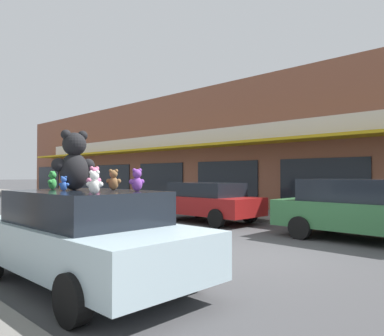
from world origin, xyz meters
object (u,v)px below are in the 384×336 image
teddy_bear_red (96,183)px  parked_car_far_center (207,201)px  teddy_bear_giant (74,161)px  parked_car_far_left (371,208)px  teddy_bear_purple (137,180)px  teddy_bear_green (52,181)px  teddy_bear_brown (113,180)px  plush_art_car (85,235)px  teddy_bear_pink (94,179)px  teddy_bear_white (94,183)px  teddy_bear_blue (64,184)px

teddy_bear_red → parked_car_far_center: 7.28m
teddy_bear_giant → parked_car_far_left: (7.06, -2.23, -1.08)m
teddy_bear_purple → teddy_bear_green: size_ratio=1.11×
teddy_bear_brown → parked_car_far_center: bearing=-105.3°
plush_art_car → teddy_bear_green: (-0.11, 0.91, 0.85)m
teddy_bear_giant → teddy_bear_pink: size_ratio=2.55×
teddy_bear_white → parked_car_far_center: size_ratio=0.08×
teddy_bear_purple → teddy_bear_brown: (0.03, 0.68, -0.00)m
teddy_bear_purple → teddy_bear_green: (-0.61, 1.58, -0.02)m
teddy_bear_pink → teddy_bear_brown: bearing=165.5°
teddy_bear_giant → teddy_bear_pink: 0.49m
teddy_bear_white → teddy_bear_green: bearing=-50.1°
teddy_bear_purple → teddy_bear_red: size_ratio=1.62×
teddy_bear_white → teddy_bear_red: size_ratio=1.43×
teddy_bear_giant → parked_car_far_center: teddy_bear_giant is taller
parked_car_far_center → teddy_bear_giant: bearing=-153.7°
parked_car_far_left → teddy_bear_white: bearing=173.6°
plush_art_car → teddy_bear_blue: size_ratio=18.66×
parked_car_far_left → teddy_bear_brown: bearing=164.3°
teddy_bear_white → parked_car_far_center: teddy_bear_white is taller
plush_art_car → teddy_bear_red: size_ratio=20.07×
teddy_bear_blue → parked_car_far_left: teddy_bear_blue is taller
teddy_bear_red → parked_car_far_left: 6.99m
teddy_bear_purple → teddy_bear_pink: (-0.31, 0.71, 0.02)m
teddy_bear_purple → parked_car_far_center: (6.58, 4.56, -0.87)m
teddy_bear_red → teddy_bear_white: bearing=86.5°
teddy_bear_blue → teddy_bear_red: (0.81, 0.40, -0.01)m
teddy_bear_blue → teddy_bear_green: size_ratio=0.73×
teddy_bear_white → parked_car_far_center: (7.51, 4.87, -0.85)m
teddy_bear_giant → teddy_bear_white: bearing=81.8°
teddy_bear_brown → teddy_bear_red: bearing=-51.6°
teddy_bear_blue → teddy_bear_red: size_ratio=1.08×
teddy_bear_giant → teddy_bear_brown: teddy_bear_giant is taller
teddy_bear_giant → teddy_bear_pink: bearing=124.1°
parked_car_far_left → parked_car_far_center: parked_car_far_left is taller
teddy_bear_green → parked_car_far_center: bearing=162.2°
teddy_bear_green → teddy_bear_brown: teddy_bear_brown is taller
teddy_bear_giant → teddy_bear_white: size_ratio=3.19×
plush_art_car → teddy_bear_red: 1.20m
teddy_bear_green → teddy_bear_blue: bearing=40.0°
teddy_bear_purple → teddy_bear_brown: bearing=-81.4°
teddy_bear_red → teddy_bear_giant: bearing=54.4°
teddy_bear_blue → teddy_bear_purple: size_ratio=0.66×
teddy_bear_blue → teddy_bear_red: bearing=-101.2°
teddy_bear_white → teddy_bear_green: teddy_bear_green is taller
teddy_bear_red → teddy_bear_pink: bearing=85.3°
parked_car_far_center → teddy_bear_purple: bearing=-145.3°
teddy_bear_giant → teddy_bear_pink: teddy_bear_giant is taller
teddy_bear_purple → parked_car_far_left: 6.73m
teddy_bear_green → teddy_bear_red: bearing=121.7°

